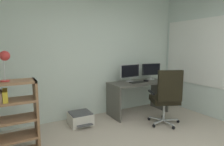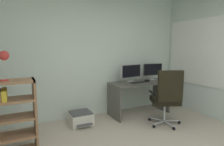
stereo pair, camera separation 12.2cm
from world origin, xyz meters
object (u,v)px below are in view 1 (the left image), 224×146
(keyboard, at_px, (137,82))
(office_chair, at_px, (166,96))
(monitor_main, at_px, (130,72))
(monitor_secondary, at_px, (151,70))
(desk_lamp, at_px, (5,58))
(desk, at_px, (138,91))
(printer, at_px, (80,118))
(computer_mouse, at_px, (146,81))

(keyboard, relative_size, office_chair, 0.31)
(monitor_main, xyz_separation_m, keyboard, (0.07, -0.18, -0.22))
(monitor_main, bearing_deg, monitor_secondary, 0.01)
(office_chair, distance_m, desk_lamp, 2.74)
(monitor_main, distance_m, keyboard, 0.29)
(desk, xyz_separation_m, keyboard, (-0.07, -0.06, 0.21))
(desk, xyz_separation_m, desk_lamp, (-2.57, -0.59, 0.84))
(keyboard, distance_m, printer, 1.43)
(monitor_secondary, xyz_separation_m, computer_mouse, (-0.28, -0.16, -0.21))
(desk, bearing_deg, monitor_main, 141.55)
(monitor_main, bearing_deg, keyboard, -67.87)
(office_chair, xyz_separation_m, printer, (-1.41, 0.85, -0.47))
(monitor_secondary, height_order, desk_lamp, desk_lamp)
(desk_lamp, bearing_deg, office_chair, -5.08)
(monitor_main, relative_size, office_chair, 0.49)
(desk, height_order, office_chair, office_chair)
(monitor_secondary, height_order, keyboard, monitor_secondary)
(office_chair, distance_m, printer, 1.71)
(monitor_secondary, xyz_separation_m, desk_lamp, (-3.03, -0.70, 0.41))
(desk_lamp, bearing_deg, printer, 27.07)
(keyboard, distance_m, computer_mouse, 0.26)
(monitor_secondary, distance_m, computer_mouse, 0.39)
(keyboard, bearing_deg, computer_mouse, 1.40)
(keyboard, bearing_deg, office_chair, -82.41)
(keyboard, height_order, desk_lamp, desk_lamp)
(desk, distance_m, printer, 1.42)
(desk, height_order, printer, desk)
(monitor_main, xyz_separation_m, computer_mouse, (0.33, -0.16, -0.21))
(monitor_main, distance_m, monitor_secondary, 0.61)
(keyboard, height_order, office_chair, office_chair)
(monitor_main, relative_size, monitor_secondary, 1.15)
(desk, relative_size, monitor_secondary, 2.84)
(printer, bearing_deg, monitor_main, 4.02)
(desk, relative_size, printer, 2.67)
(monitor_secondary, relative_size, printer, 0.94)
(desk, height_order, keyboard, keyboard)
(computer_mouse, bearing_deg, monitor_secondary, 23.85)
(computer_mouse, relative_size, printer, 0.20)
(monitor_secondary, bearing_deg, desk_lamp, -166.93)
(printer, bearing_deg, desk_lamp, -152.93)
(desk, bearing_deg, computer_mouse, -14.79)
(desk, distance_m, office_chair, 0.82)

